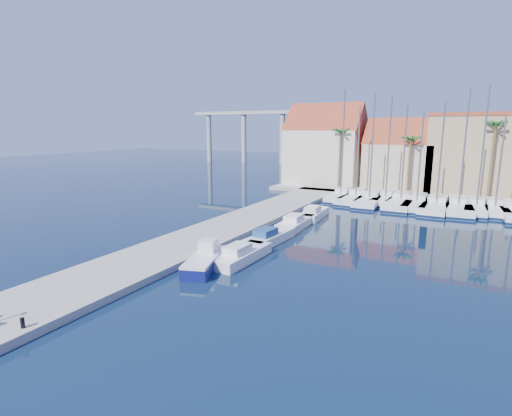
% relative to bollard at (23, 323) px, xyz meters
% --- Properties ---
extents(ground, '(260.00, 260.00, 0.00)m').
position_rel_bollard_xyz_m(ground, '(6.60, 7.53, -0.76)').
color(ground, black).
rests_on(ground, ground).
extents(quay_west, '(6.00, 77.00, 0.50)m').
position_rel_bollard_xyz_m(quay_west, '(-2.40, 21.03, -0.51)').
color(quay_west, gray).
rests_on(quay_west, ground).
extents(shore_north, '(54.00, 16.00, 0.50)m').
position_rel_bollard_xyz_m(shore_north, '(16.60, 55.53, -0.51)').
color(shore_north, gray).
rests_on(shore_north, ground).
extents(bollard, '(0.21, 0.21, 0.51)m').
position_rel_bollard_xyz_m(bollard, '(0.00, 0.00, 0.00)').
color(bollard, black).
rests_on(bollard, quay_west).
extents(fishing_boat, '(3.37, 5.62, 1.87)m').
position_rel_bollard_xyz_m(fishing_boat, '(2.01, 12.17, -0.14)').
color(fishing_boat, '#0F1359').
rests_on(fishing_boat, ground).
extents(motorboat_west_0, '(2.14, 6.19, 1.40)m').
position_rel_bollard_xyz_m(motorboat_west_0, '(3.55, 14.70, -0.25)').
color(motorboat_west_0, white).
rests_on(motorboat_west_0, ground).
extents(motorboat_west_1, '(2.36, 6.18, 1.40)m').
position_rel_bollard_xyz_m(motorboat_west_1, '(3.23, 20.06, -0.25)').
color(motorboat_west_1, white).
rests_on(motorboat_west_1, ground).
extents(motorboat_west_2, '(2.32, 6.52, 1.40)m').
position_rel_bollard_xyz_m(motorboat_west_2, '(3.13, 26.42, -0.25)').
color(motorboat_west_2, white).
rests_on(motorboat_west_2, ground).
extents(motorboat_west_3, '(2.33, 6.21, 1.40)m').
position_rel_bollard_xyz_m(motorboat_west_3, '(3.22, 31.41, -0.25)').
color(motorboat_west_3, white).
rests_on(motorboat_west_3, ground).
extents(sailboat_0, '(2.47, 9.21, 14.92)m').
position_rel_bollard_xyz_m(sailboat_0, '(2.67, 44.21, -0.12)').
color(sailboat_0, white).
rests_on(sailboat_0, ground).
extents(sailboat_1, '(3.64, 10.91, 12.75)m').
position_rel_bollard_xyz_m(sailboat_1, '(4.94, 43.89, -0.18)').
color(sailboat_1, white).
rests_on(sailboat_1, ground).
extents(sailboat_2, '(3.45, 10.98, 14.19)m').
position_rel_bollard_xyz_m(sailboat_2, '(6.86, 43.09, -0.16)').
color(sailboat_2, white).
rests_on(sailboat_2, ground).
extents(sailboat_3, '(2.97, 8.71, 13.84)m').
position_rel_bollard_xyz_m(sailboat_3, '(8.71, 44.54, -0.12)').
color(sailboat_3, white).
rests_on(sailboat_3, ground).
extents(sailboat_4, '(3.15, 11.82, 12.92)m').
position_rel_bollard_xyz_m(sailboat_4, '(10.79, 43.58, -0.19)').
color(sailboat_4, white).
rests_on(sailboat_4, ground).
extents(sailboat_5, '(2.90, 10.66, 11.74)m').
position_rel_bollard_xyz_m(sailboat_5, '(12.73, 43.29, -0.19)').
color(sailboat_5, white).
rests_on(sailboat_5, ground).
extents(sailboat_6, '(3.54, 11.64, 13.00)m').
position_rel_bollard_xyz_m(sailboat_6, '(15.06, 42.99, -0.19)').
color(sailboat_6, white).
rests_on(sailboat_6, ground).
extents(sailboat_7, '(3.89, 11.55, 14.45)m').
position_rel_bollard_xyz_m(sailboat_7, '(17.39, 43.38, -0.17)').
color(sailboat_7, white).
rests_on(sailboat_7, ground).
extents(sailboat_8, '(2.73, 9.42, 14.83)m').
position_rel_bollard_xyz_m(sailboat_8, '(19.36, 43.56, -0.12)').
color(sailboat_8, white).
rests_on(sailboat_8, ground).
extents(sailboat_9, '(3.11, 9.47, 11.21)m').
position_rel_bollard_xyz_m(sailboat_9, '(21.24, 44.12, -0.18)').
color(sailboat_9, white).
rests_on(sailboat_9, ground).
extents(building_0, '(12.30, 9.00, 13.50)m').
position_rel_bollard_xyz_m(building_0, '(-3.40, 54.53, 5.77)').
color(building_0, beige).
rests_on(building_0, shore_north).
extents(building_1, '(10.30, 8.00, 11.00)m').
position_rel_bollard_xyz_m(building_1, '(8.60, 54.53, 4.54)').
color(building_1, '#CAB38E').
rests_on(building_1, shore_north).
extents(building_2, '(14.20, 10.20, 11.50)m').
position_rel_bollard_xyz_m(building_2, '(19.60, 55.53, 5.50)').
color(building_2, tan).
rests_on(building_2, shore_north).
extents(palm_0, '(2.60, 2.60, 10.15)m').
position_rel_bollard_xyz_m(palm_0, '(0.60, 49.53, 8.32)').
color(palm_0, brown).
rests_on(palm_0, shore_north).
extents(palm_1, '(2.60, 2.60, 9.15)m').
position_rel_bollard_xyz_m(palm_1, '(10.60, 49.53, 7.38)').
color(palm_1, brown).
rests_on(palm_1, shore_north).
extents(palm_2, '(2.60, 2.60, 11.15)m').
position_rel_bollard_xyz_m(palm_2, '(20.60, 49.53, 9.26)').
color(palm_2, brown).
rests_on(palm_2, shore_north).
extents(viaduct, '(48.00, 2.20, 14.45)m').
position_rel_bollard_xyz_m(viaduct, '(-32.47, 89.53, 9.49)').
color(viaduct, '#9E9E99').
rests_on(viaduct, ground).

